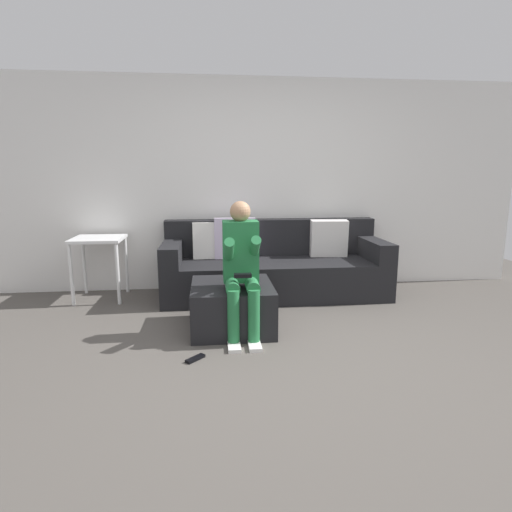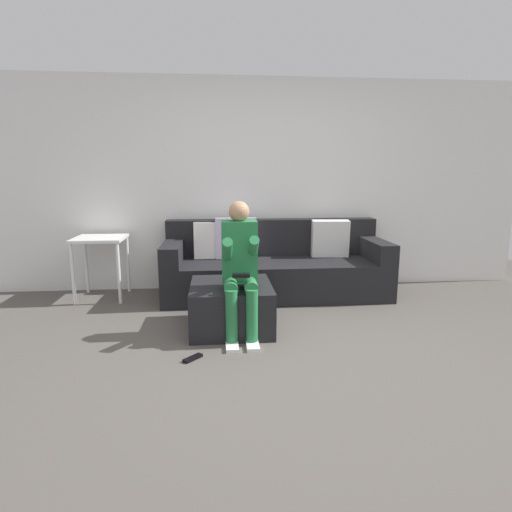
# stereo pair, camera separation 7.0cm
# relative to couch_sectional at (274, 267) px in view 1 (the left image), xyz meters

# --- Properties ---
(ground_plane) EXTENTS (8.26, 8.26, 0.00)m
(ground_plane) POSITION_rel_couch_sectional_xyz_m (-0.10, -1.89, -0.31)
(ground_plane) COLOR #544F49
(wall_back) EXTENTS (6.35, 0.10, 2.44)m
(wall_back) POSITION_rel_couch_sectional_xyz_m (-0.10, 0.42, 0.91)
(wall_back) COLOR white
(wall_back) RESTS_ON ground_plane
(couch_sectional) EXTENTS (2.46, 0.87, 0.87)m
(couch_sectional) POSITION_rel_couch_sectional_xyz_m (0.00, 0.00, 0.00)
(couch_sectional) COLOR black
(couch_sectional) RESTS_ON ground_plane
(ottoman) EXTENTS (0.71, 0.75, 0.40)m
(ottoman) POSITION_rel_couch_sectional_xyz_m (-0.53, -1.03, -0.11)
(ottoman) COLOR black
(ottoman) RESTS_ON ground_plane
(person_seated) EXTENTS (0.30, 0.57, 1.13)m
(person_seated) POSITION_rel_couch_sectional_xyz_m (-0.46, -1.21, 0.32)
(person_seated) COLOR #26723F
(person_seated) RESTS_ON ground_plane
(side_table) EXTENTS (0.53, 0.53, 0.68)m
(side_table) POSITION_rel_couch_sectional_xyz_m (-1.91, 0.04, 0.26)
(side_table) COLOR white
(side_table) RESTS_ON ground_plane
(remote_near_ottoman) EXTENTS (0.15, 0.15, 0.02)m
(remote_near_ottoman) POSITION_rel_couch_sectional_xyz_m (-0.84, -1.67, -0.30)
(remote_near_ottoman) COLOR black
(remote_near_ottoman) RESTS_ON ground_plane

